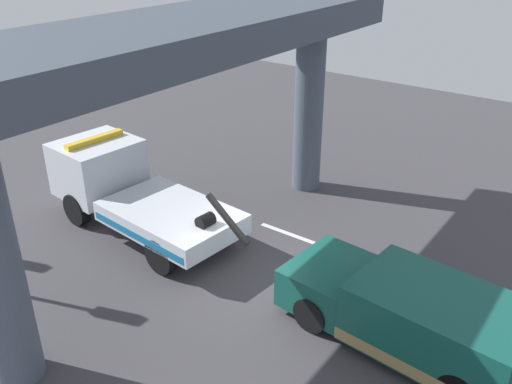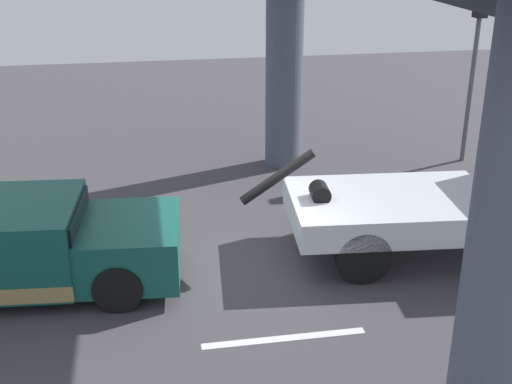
# 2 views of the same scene
# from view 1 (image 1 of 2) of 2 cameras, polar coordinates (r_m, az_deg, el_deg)

# --- Properties ---
(ground_plane) EXTENTS (60.00, 40.00, 0.10)m
(ground_plane) POSITION_cam_1_polar(r_m,az_deg,el_deg) (14.48, -0.79, -8.84)
(ground_plane) COLOR #423F44
(lane_stripe_mid) EXTENTS (2.60, 0.16, 0.01)m
(lane_stripe_mid) POSITION_cam_1_polar(r_m,az_deg,el_deg) (16.11, 4.40, -4.69)
(lane_stripe_mid) COLOR silver
(lane_stripe_mid) RESTS_ON ground
(lane_stripe_east) EXTENTS (2.60, 0.16, 0.01)m
(lane_stripe_east) POSITION_cam_1_polar(r_m,az_deg,el_deg) (19.54, -10.60, 0.78)
(lane_stripe_east) COLOR silver
(lane_stripe_east) RESTS_ON ground
(tow_truck_white) EXTENTS (7.33, 2.86, 2.46)m
(tow_truck_white) POSITION_cam_1_polar(r_m,az_deg,el_deg) (16.65, -13.22, 0.40)
(tow_truck_white) COLOR silver
(tow_truck_white) RESTS_ON ground
(towed_van_green) EXTENTS (5.35, 2.58, 1.58)m
(towed_van_green) POSITION_cam_1_polar(r_m,az_deg,el_deg) (12.37, 15.73, -12.25)
(towed_van_green) COLOR #145147
(towed_van_green) RESTS_ON ground
(overpass_structure) EXTENTS (3.60, 12.96, 6.36)m
(overpass_structure) POSITION_cam_1_polar(r_m,az_deg,el_deg) (13.25, -6.82, 13.08)
(overpass_structure) COLOR #4C5666
(overpass_structure) RESTS_ON ground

